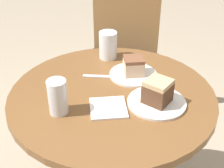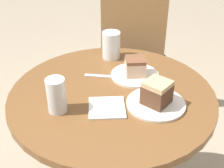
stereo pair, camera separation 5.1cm
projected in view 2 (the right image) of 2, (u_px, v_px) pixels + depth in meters
name	position (u px, v px, depth m)	size (l,w,h in m)	color
table	(112.00, 130.00, 1.33)	(0.81, 0.81, 0.78)	brown
chair	(128.00, 55.00, 2.08)	(0.50, 0.49, 0.98)	olive
plate_near	(135.00, 75.00, 1.33)	(0.20, 0.20, 0.01)	silver
plate_far	(156.00, 104.00, 1.15)	(0.22, 0.22, 0.01)	silver
cake_slice_near	(135.00, 66.00, 1.31)	(0.10, 0.10, 0.07)	beige
cake_slice_far	(157.00, 92.00, 1.13)	(0.12, 0.12, 0.09)	brown
glass_lemonade	(57.00, 97.00, 1.10)	(0.07, 0.07, 0.13)	silver
glass_water	(111.00, 47.00, 1.45)	(0.08, 0.08, 0.13)	silver
napkin_stack	(108.00, 108.00, 1.13)	(0.16, 0.16, 0.01)	white
fork	(105.00, 76.00, 1.33)	(0.18, 0.03, 0.00)	silver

